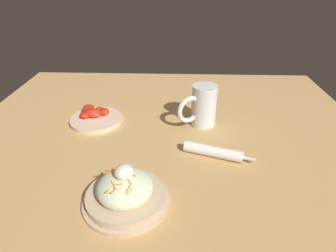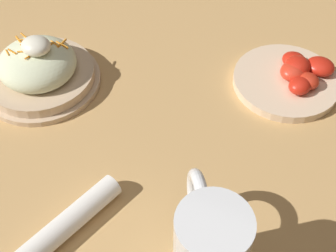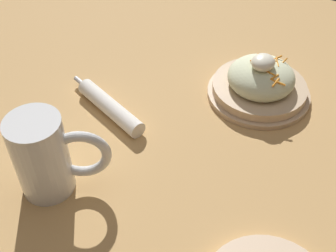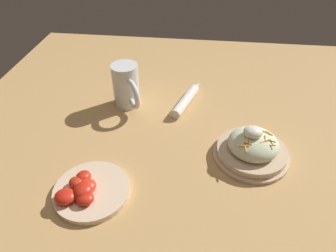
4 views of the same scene
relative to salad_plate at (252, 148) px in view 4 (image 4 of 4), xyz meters
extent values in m
plane|color=tan|center=(0.23, -0.08, -0.03)|extent=(1.43, 1.43, 0.00)
cylinder|color=#D1B28E|center=(0.00, 0.00, -0.03)|extent=(0.21, 0.21, 0.01)
cylinder|color=#D1B28E|center=(0.00, 0.00, -0.01)|extent=(0.19, 0.19, 0.02)
ellipsoid|color=beige|center=(0.00, 0.00, 0.02)|extent=(0.14, 0.14, 0.07)
cylinder|color=orange|center=(-0.04, -0.02, 0.04)|extent=(0.02, 0.02, 0.01)
cylinder|color=orange|center=(-0.02, 0.02, 0.05)|extent=(0.03, 0.02, 0.00)
cylinder|color=orange|center=(0.03, 0.04, 0.04)|extent=(0.03, 0.01, 0.01)
cylinder|color=orange|center=(0.01, 0.00, 0.05)|extent=(0.03, 0.01, 0.01)
cylinder|color=orange|center=(-0.03, 0.01, 0.05)|extent=(0.00, 0.02, 0.01)
cylinder|color=orange|center=(0.01, 0.00, 0.05)|extent=(0.02, 0.01, 0.01)
cylinder|color=orange|center=(0.02, 0.03, 0.04)|extent=(0.02, 0.01, 0.00)
cylinder|color=orange|center=(0.01, -0.02, 0.05)|extent=(0.01, 0.02, 0.00)
cylinder|color=orange|center=(-0.04, 0.03, 0.04)|extent=(0.02, 0.01, 0.01)
cylinder|color=orange|center=(0.03, 0.04, 0.04)|extent=(0.01, 0.03, 0.01)
cylinder|color=orange|center=(-0.03, -0.02, 0.04)|extent=(0.03, 0.01, 0.01)
cylinder|color=orange|center=(-0.04, 0.01, 0.04)|extent=(0.03, 0.02, 0.01)
cylinder|color=orange|center=(0.02, 0.02, 0.05)|extent=(0.00, 0.03, 0.01)
cylinder|color=orange|center=(-0.01, -0.01, 0.05)|extent=(0.03, 0.01, 0.01)
ellipsoid|color=white|center=(0.01, 0.00, 0.06)|extent=(0.05, 0.05, 0.03)
cylinder|color=white|center=(0.40, -0.22, 0.04)|extent=(0.09, 0.09, 0.15)
cylinder|color=gold|center=(0.40, -0.22, 0.01)|extent=(0.08, 0.08, 0.08)
cylinder|color=white|center=(0.40, -0.22, 0.06)|extent=(0.08, 0.08, 0.01)
torus|color=white|center=(0.37, -0.16, 0.04)|extent=(0.07, 0.09, 0.10)
cylinder|color=white|center=(0.20, -0.23, -0.02)|extent=(0.09, 0.18, 0.03)
cylinder|color=silver|center=(0.17, -0.33, -0.02)|extent=(0.02, 0.04, 0.01)
cylinder|color=beige|center=(0.41, 0.18, -0.02)|extent=(0.19, 0.19, 0.02)
ellipsoid|color=red|center=(0.43, 0.16, 0.00)|extent=(0.05, 0.05, 0.03)
ellipsoid|color=red|center=(0.41, 0.22, -0.01)|extent=(0.05, 0.04, 0.02)
ellipsoid|color=red|center=(0.44, 0.17, 0.00)|extent=(0.05, 0.05, 0.02)
ellipsoid|color=red|center=(0.42, 0.20, 0.00)|extent=(0.05, 0.06, 0.03)
ellipsoid|color=red|center=(0.41, 0.19, 0.00)|extent=(0.06, 0.06, 0.03)
ellipsoid|color=red|center=(0.45, 0.22, 0.00)|extent=(0.05, 0.05, 0.03)
camera|label=1|loc=(-0.51, -0.12, 0.48)|focal=30.27mm
camera|label=2|loc=(0.45, -0.45, 0.55)|focal=48.47mm
camera|label=3|loc=(0.71, 0.20, 0.56)|focal=46.96mm
camera|label=4|loc=(0.16, 0.64, 0.57)|focal=32.38mm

